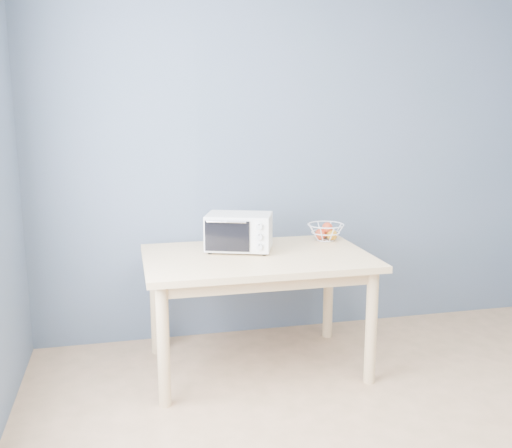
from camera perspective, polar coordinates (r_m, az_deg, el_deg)
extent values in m
cube|color=slate|center=(4.21, 5.38, 6.68)|extent=(4.00, 0.01, 2.60)
cube|color=#DEC485|center=(3.57, 0.10, -3.39)|extent=(1.40, 0.90, 0.04)
cylinder|color=#DEC485|center=(3.26, -9.25, -11.99)|extent=(0.07, 0.07, 0.71)
cylinder|color=#DEC485|center=(3.55, 11.45, -10.09)|extent=(0.07, 0.07, 0.71)
cylinder|color=#DEC485|center=(3.95, -10.02, -7.79)|extent=(0.07, 0.07, 0.71)
cylinder|color=#DEC485|center=(4.20, 7.24, -6.57)|extent=(0.07, 0.07, 0.71)
cube|color=silver|center=(3.64, -1.71, -0.74)|extent=(0.48, 0.39, 0.23)
cube|color=black|center=(3.65, -2.56, -0.75)|extent=(0.33, 0.31, 0.18)
cube|color=black|center=(3.52, -2.91, -1.23)|extent=(0.26, 0.10, 0.19)
cylinder|color=silver|center=(3.48, -2.97, 0.20)|extent=(0.24, 0.09, 0.01)
cube|color=silver|center=(3.50, 0.34, -1.25)|extent=(0.11, 0.04, 0.21)
cylinder|color=black|center=(3.60, -4.66, -2.89)|extent=(0.02, 0.02, 0.01)
cylinder|color=black|center=(3.55, 0.82, -3.05)|extent=(0.02, 0.02, 0.01)
cylinder|color=black|center=(3.80, -4.06, -2.12)|extent=(0.02, 0.02, 0.01)
cylinder|color=black|center=(3.75, 1.13, -2.26)|extent=(0.02, 0.02, 0.01)
cylinder|color=silver|center=(3.47, 0.32, -0.27)|extent=(0.04, 0.03, 0.04)
cylinder|color=silver|center=(3.49, 0.32, -1.29)|extent=(0.04, 0.03, 0.04)
cylinder|color=silver|center=(3.50, 0.32, -2.30)|extent=(0.04, 0.03, 0.04)
torus|color=silver|center=(3.95, 6.99, -0.06)|extent=(0.28, 0.28, 0.01)
torus|color=silver|center=(3.96, 6.97, -0.83)|extent=(0.22, 0.22, 0.01)
torus|color=silver|center=(3.97, 6.96, -1.59)|extent=(0.13, 0.13, 0.01)
sphere|color=red|center=(3.96, 6.45, -1.03)|extent=(0.08, 0.08, 0.08)
sphere|color=#C17B16|center=(3.96, 7.60, -1.09)|extent=(0.08, 0.08, 0.08)
sphere|color=tan|center=(4.01, 6.79, -0.93)|extent=(0.07, 0.07, 0.07)
sphere|color=red|center=(3.95, 7.14, -0.35)|extent=(0.07, 0.07, 0.07)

